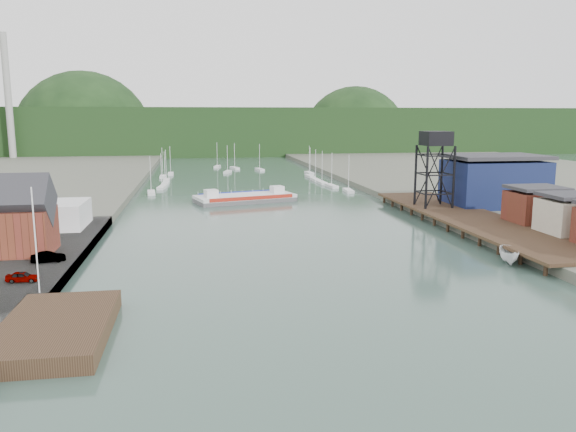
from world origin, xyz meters
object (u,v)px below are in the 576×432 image
object	(u,v)px
chain_ferry	(245,198)
car_west_a	(23,277)
harbor_building	(8,223)
lift_tower	(436,143)
motorboat	(509,256)

from	to	relation	value
chain_ferry	car_west_a	distance (m)	77.98
harbor_building	chain_ferry	bearing A→B (deg)	54.94
harbor_building	chain_ferry	world-z (taller)	harbor_building
lift_tower	harbor_building	bearing A→B (deg)	-160.02
car_west_a	lift_tower	bearing A→B (deg)	-54.49
chain_ferry	motorboat	distance (m)	74.49
chain_ferry	car_west_a	world-z (taller)	chain_ferry
lift_tower	car_west_a	world-z (taller)	lift_tower
lift_tower	car_west_a	xyz separation A→B (m)	(-71.08, -43.23, -13.40)
lift_tower	car_west_a	size ratio (longest dim) A/B	4.24
chain_ferry	motorboat	bearing A→B (deg)	-79.77
harbor_building	car_west_a	bearing A→B (deg)	-68.77
harbor_building	motorboat	distance (m)	72.51
motorboat	car_west_a	size ratio (longest dim) A/B	1.70
lift_tower	motorboat	bearing A→B (deg)	-98.03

